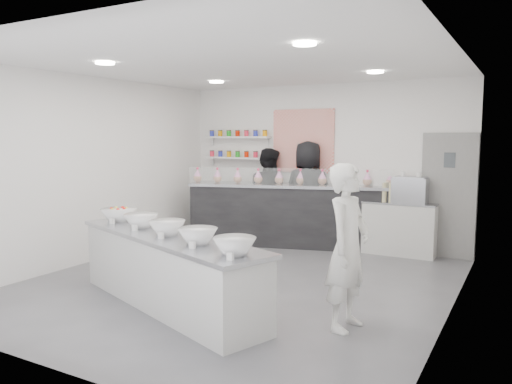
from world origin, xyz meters
TOP-DOWN VIEW (x-y plane):
  - floor at (0.00, 0.00)m, footprint 6.00×6.00m
  - ceiling at (0.00, 0.00)m, footprint 6.00×6.00m
  - back_wall at (0.00, 3.00)m, footprint 5.50×0.00m
  - left_wall at (-2.75, 0.00)m, footprint 0.00×6.00m
  - right_wall at (2.75, 0.00)m, footprint 0.00×6.00m
  - back_door at (2.30, 2.97)m, footprint 0.88×0.04m
  - pattern_panel at (-0.35, 2.98)m, footprint 1.25×0.03m
  - jar_shelf_lower at (-1.75, 2.90)m, footprint 1.45×0.22m
  - jar_shelf_upper at (-1.75, 2.90)m, footprint 1.45×0.22m
  - preserve_jars at (-1.75, 2.88)m, footprint 1.45×0.10m
  - downlight_0 at (-1.40, -1.00)m, footprint 0.24×0.24m
  - downlight_1 at (1.40, -1.00)m, footprint 0.24×0.24m
  - downlight_2 at (-1.40, 1.60)m, footprint 0.24×0.24m
  - downlight_3 at (1.40, 1.60)m, footprint 0.24×0.24m
  - prep_counter at (-0.27, -1.21)m, footprint 3.26×1.80m
  - back_bar at (-0.41, 2.54)m, footprint 3.78×1.70m
  - sneeze_guard at (-0.32, 2.22)m, footprint 3.55×1.04m
  - espresso_ledge at (1.55, 2.78)m, footprint 1.23×0.39m
  - espresso_machine at (1.72, 2.78)m, footprint 0.56×0.39m
  - cup_stacks at (1.35, 2.78)m, footprint 0.24×0.24m
  - prep_bowls at (-0.27, -1.21)m, footprint 3.03×1.56m
  - label_cards at (-0.08, -1.71)m, footprint 2.66×0.04m
  - cookie_bags at (-0.41, 2.54)m, footprint 3.66×1.20m
  - woman_prep at (1.84, -0.82)m, footprint 0.48×0.68m
  - staff_left at (-1.00, 2.79)m, footprint 0.96×0.79m
  - staff_right at (-0.16, 2.79)m, footprint 1.01×0.71m

SIDE VIEW (x-z plane):
  - floor at x=0.00m, z-range 0.00..0.00m
  - prep_counter at x=-0.27m, z-range 0.00..0.87m
  - espresso_ledge at x=1.55m, z-range 0.00..0.92m
  - back_bar at x=-0.41m, z-range 0.00..1.16m
  - woman_prep at x=1.84m, z-range 0.00..1.77m
  - staff_left at x=-1.00m, z-range 0.00..1.81m
  - label_cards at x=-0.08m, z-range 0.87..0.94m
  - prep_bowls at x=-0.27m, z-range 0.87..1.05m
  - staff_right at x=-0.16m, z-range 0.00..1.96m
  - back_door at x=2.30m, z-range 0.00..2.10m
  - cup_stacks at x=1.35m, z-range 0.92..1.25m
  - espresso_machine at x=1.72m, z-range 0.92..1.34m
  - cookie_bags at x=-0.41m, z-range 1.16..1.44m
  - sneeze_guard at x=-0.32m, z-range 1.16..1.47m
  - back_wall at x=0.00m, z-range -1.25..4.25m
  - left_wall at x=-2.75m, z-range -1.50..4.50m
  - right_wall at x=2.75m, z-range -1.50..4.50m
  - jar_shelf_lower at x=-1.75m, z-range 1.58..1.62m
  - preserve_jars at x=-1.75m, z-range 1.60..2.16m
  - pattern_panel at x=-0.35m, z-range 1.35..2.55m
  - jar_shelf_upper at x=-1.75m, z-range 2.00..2.04m
  - downlight_0 at x=-1.40m, z-range 2.97..2.99m
  - downlight_1 at x=1.40m, z-range 2.97..2.99m
  - downlight_2 at x=-1.40m, z-range 2.97..2.99m
  - downlight_3 at x=1.40m, z-range 2.97..2.99m
  - ceiling at x=0.00m, z-range 3.00..3.00m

